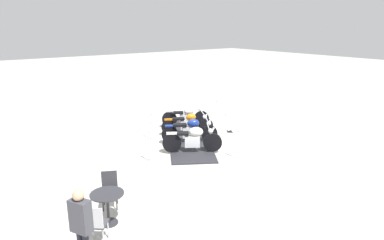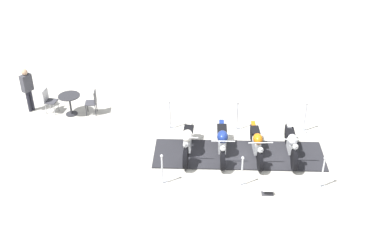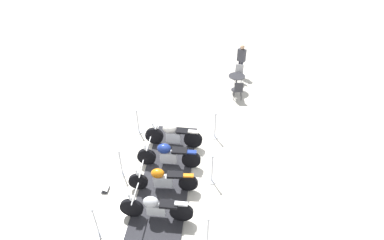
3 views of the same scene
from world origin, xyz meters
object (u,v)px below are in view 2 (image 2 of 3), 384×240
(motorcycle_cream, at_px, (188,141))
(stanchion_left_mid, at_px, (237,121))
(info_placard, at_px, (267,192))
(bystander_person, at_px, (27,86))
(stanchion_left_front, at_px, (170,120))
(stanchion_right_front, at_px, (162,175))
(stanchion_right_rear, at_px, (322,178))
(motorcycle_chrome, at_px, (291,144))
(stanchion_right_mid, at_px, (242,176))
(cafe_chair_across_table, at_px, (93,101))
(cafe_chair_near_table, at_px, (49,99))
(stanchion_left_rear, at_px, (305,121))
(motorcycle_navy, at_px, (222,142))
(motorcycle_copper, at_px, (257,144))
(cafe_table, at_px, (70,100))

(motorcycle_cream, distance_m, stanchion_left_mid, 2.29)
(info_placard, bearing_deg, bystander_person, -28.38)
(stanchion_left_front, xyz_separation_m, stanchion_right_front, (2.62, -1.60, -0.02))
(info_placard, bearing_deg, stanchion_right_rear, -167.35)
(info_placard, relative_size, bystander_person, 0.23)
(motorcycle_cream, height_order, motorcycle_chrome, motorcycle_cream)
(stanchion_right_mid, relative_size, cafe_chair_across_table, 1.13)
(motorcycle_cream, bearing_deg, info_placard, 54.90)
(motorcycle_chrome, distance_m, cafe_chair_near_table, 8.92)
(stanchion_left_rear, height_order, cafe_chair_near_table, stanchion_left_rear)
(stanchion_left_rear, bearing_deg, motorcycle_navy, -93.04)
(stanchion_right_front, bearing_deg, cafe_chair_across_table, -175.49)
(stanchion_right_mid, bearing_deg, bystander_person, -150.13)
(stanchion_left_mid, xyz_separation_m, stanchion_left_front, (-1.22, -1.99, 0.00))
(motorcycle_navy, height_order, motorcycle_chrome, motorcycle_chrome)
(motorcycle_cream, height_order, stanchion_left_front, stanchion_left_front)
(motorcycle_cream, relative_size, motorcycle_copper, 0.93)
(motorcycle_chrome, height_order, cafe_table, motorcycle_chrome)
(motorcycle_navy, relative_size, stanchion_right_front, 1.84)
(stanchion_right_rear, bearing_deg, stanchion_left_front, -154.78)
(motorcycle_chrome, distance_m, bystander_person, 9.68)
(stanchion_right_rear, xyz_separation_m, info_placard, (-0.53, -1.55, -0.28))
(stanchion_left_front, height_order, info_placard, stanchion_left_front)
(stanchion_right_front, relative_size, info_placard, 2.71)
(motorcycle_cream, relative_size, stanchion_right_mid, 1.78)
(motorcycle_cream, height_order, stanchion_right_rear, stanchion_right_rear)
(bystander_person, bearing_deg, motorcycle_copper, 13.94)
(stanchion_left_front, distance_m, cafe_table, 3.84)
(motorcycle_chrome, bearing_deg, cafe_chair_across_table, -109.92)
(info_placard, distance_m, cafe_chair_near_table, 8.84)
(stanchion_left_mid, height_order, cafe_chair_across_table, stanchion_left_mid)
(cafe_table, bearing_deg, bystander_person, -129.79)
(motorcycle_copper, distance_m, cafe_chair_near_table, 7.87)
(stanchion_right_mid, bearing_deg, cafe_chair_across_table, -158.85)
(bystander_person, bearing_deg, stanchion_left_mid, 23.78)
(stanchion_left_rear, xyz_separation_m, info_placard, (2.09, -3.15, -0.35))
(motorcycle_chrome, xyz_separation_m, bystander_person, (-7.13, -6.53, 0.50))
(stanchion_left_rear, relative_size, info_placard, 2.90)
(stanchion_left_front, distance_m, cafe_chair_across_table, 3.07)
(motorcycle_navy, bearing_deg, info_placard, 34.25)
(stanchion_left_rear, bearing_deg, motorcycle_chrome, -55.23)
(stanchion_right_front, distance_m, cafe_chair_near_table, 6.11)
(stanchion_right_front, bearing_deg, stanchion_left_mid, 111.22)
(motorcycle_copper, relative_size, bystander_person, 1.19)
(motorcycle_copper, bearing_deg, motorcycle_chrome, 86.69)
(motorcycle_copper, xyz_separation_m, bystander_person, (-6.56, -5.59, 0.51))
(stanchion_left_mid, relative_size, cafe_chair_near_table, 1.22)
(info_placard, distance_m, bystander_person, 9.58)
(motorcycle_cream, distance_m, cafe_table, 5.05)
(bystander_person, bearing_deg, stanchion_right_rear, 9.29)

